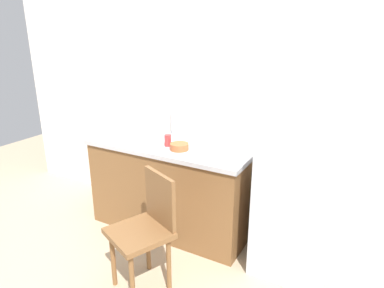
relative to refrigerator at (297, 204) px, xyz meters
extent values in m
plane|color=tan|center=(-0.98, -0.64, -0.55)|extent=(8.00, 8.00, 0.00)
cube|color=white|center=(-0.98, 0.36, 0.73)|extent=(4.80, 0.10, 2.56)
cube|color=brown|center=(-1.18, 0.01, -0.14)|extent=(1.51, 0.60, 0.82)
cube|color=#B7B7BC|center=(-1.18, 0.01, 0.29)|extent=(1.55, 0.64, 0.04)
cylinder|color=#B7B7BC|center=(-1.31, 0.26, 0.45)|extent=(0.02, 0.02, 0.27)
cube|color=silver|center=(0.00, 0.00, 0.00)|extent=(0.57, 0.61, 1.10)
cylinder|color=brown|center=(-1.12, -0.91, -0.33)|extent=(0.04, 0.04, 0.45)
cylinder|color=brown|center=(-0.85, -1.03, -0.33)|extent=(0.04, 0.04, 0.45)
cylinder|color=brown|center=(-1.00, -0.63, -0.33)|extent=(0.04, 0.04, 0.45)
cylinder|color=brown|center=(-0.73, -0.75, -0.33)|extent=(0.04, 0.04, 0.45)
cube|color=brown|center=(-0.92, -0.83, -0.08)|extent=(0.53, 0.53, 0.04)
cube|color=brown|center=(-0.85, -0.66, 0.14)|extent=(0.34, 0.17, 0.40)
cylinder|color=#B25B33|center=(-1.02, -0.10, 0.34)|extent=(0.16, 0.16, 0.06)
cylinder|color=white|center=(-0.90, 0.17, 0.36)|extent=(0.07, 0.07, 0.10)
cylinder|color=red|center=(-1.16, -0.07, 0.37)|extent=(0.06, 0.06, 0.11)
camera|label=1|loc=(0.43, -2.48, 1.30)|focal=31.77mm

